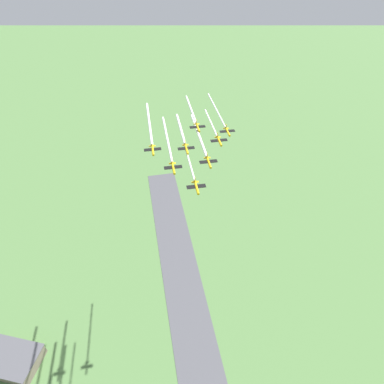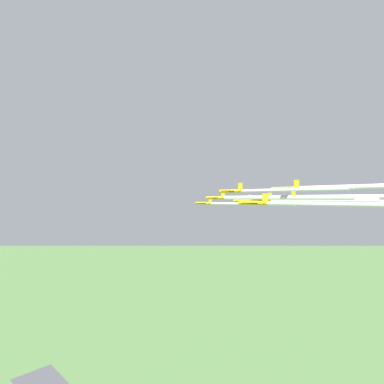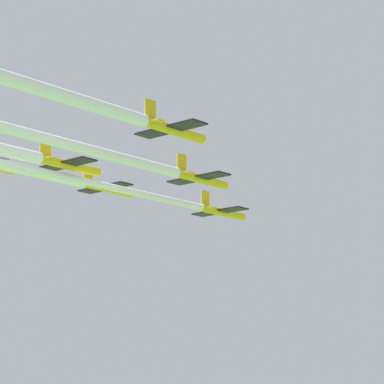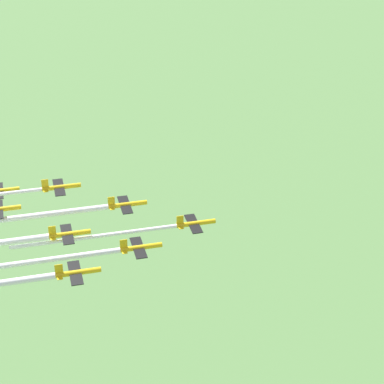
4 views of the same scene
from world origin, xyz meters
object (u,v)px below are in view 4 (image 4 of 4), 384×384
at_px(jet_0, 194,223).
at_px(jet_2, 139,247).
at_px(jet_3, 60,187).
at_px(jet_1, 126,205).
at_px(jet_5, 76,272).
at_px(jet_4, 68,234).

distance_m(jet_0, jet_2, 16.26).
xyz_separation_m(jet_2, jet_3, (-18.05, -21.88, 3.26)).
height_order(jet_1, jet_3, jet_3).
distance_m(jet_2, jet_5, 16.30).
xyz_separation_m(jet_3, jet_5, (30.73, 11.75, -1.69)).
relative_size(jet_2, jet_3, 1.00).
bearing_deg(jet_0, jet_4, -90.00).
distance_m(jet_3, jet_4, 16.69).
bearing_deg(jet_0, jet_5, -59.53).
bearing_deg(jet_1, jet_3, -120.47).
relative_size(jet_2, jet_4, 1.00).
bearing_deg(jet_2, jet_1, 180.00).
xyz_separation_m(jet_2, jet_5, (12.68, -10.12, 1.57)).
xyz_separation_m(jet_1, jet_4, (12.68, -10.12, -0.76)).
relative_size(jet_0, jet_1, 1.00).
height_order(jet_0, jet_2, jet_2).
relative_size(jet_1, jet_4, 1.00).
bearing_deg(jet_1, jet_4, -59.53).
bearing_deg(jet_3, jet_1, 59.53).
height_order(jet_2, jet_5, jet_5).
bearing_deg(jet_5, jet_4, 180.00).
distance_m(jet_3, jet_5, 32.95).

